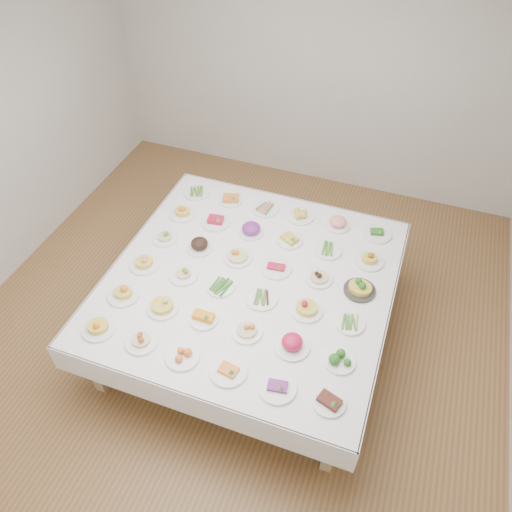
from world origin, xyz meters
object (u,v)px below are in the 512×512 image
(display_table, at_px, (250,283))
(dish_18, at_px, (164,235))
(dish_35, at_px, (377,232))
(dish_0, at_px, (97,325))

(display_table, bearing_deg, dish_18, 168.50)
(display_table, relative_size, dish_18, 10.44)
(display_table, bearing_deg, dish_35, 45.23)
(dish_0, bearing_deg, display_table, 45.00)
(dish_0, xyz_separation_m, dish_18, (0.00, 1.09, -0.01))
(display_table, bearing_deg, dish_0, -135.00)
(display_table, xyz_separation_m, dish_0, (-0.91, -0.91, 0.13))
(display_table, distance_m, dish_0, 1.29)
(dish_0, height_order, dish_35, dish_0)
(display_table, relative_size, dish_0, 9.21)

